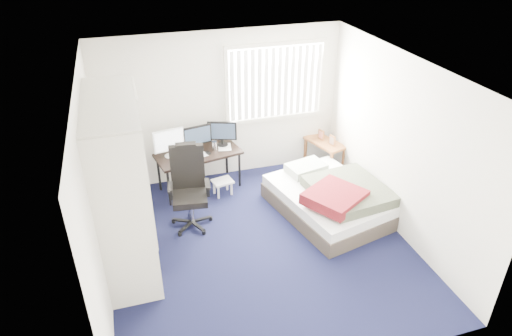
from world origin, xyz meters
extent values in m
plane|color=black|center=(0.00, 0.00, 0.00)|extent=(4.20, 4.20, 0.00)
plane|color=silver|center=(0.00, 2.10, 1.25)|extent=(4.00, 0.00, 4.00)
plane|color=silver|center=(0.00, -2.10, 1.25)|extent=(4.00, 0.00, 4.00)
plane|color=silver|center=(-2.00, 0.00, 1.25)|extent=(0.00, 4.20, 4.20)
plane|color=silver|center=(2.00, 0.00, 1.25)|extent=(0.00, 4.20, 4.20)
plane|color=white|center=(0.00, 0.00, 2.50)|extent=(4.20, 4.20, 0.00)
cube|color=white|center=(0.90, 2.08, 1.60)|extent=(1.60, 0.02, 1.20)
cube|color=beige|center=(0.90, 2.05, 2.23)|extent=(1.72, 0.06, 0.06)
cube|color=beige|center=(0.90, 2.05, 0.97)|extent=(1.72, 0.06, 0.06)
cube|color=white|center=(0.90, 2.02, 1.60)|extent=(1.60, 0.04, 1.16)
cube|color=beige|center=(-1.70, -0.60, 1.10)|extent=(0.60, 0.04, 2.20)
cube|color=beige|center=(-1.70, 1.20, 1.10)|extent=(0.60, 0.04, 2.20)
cube|color=beige|center=(-1.70, 0.30, 2.20)|extent=(0.60, 1.80, 0.04)
cube|color=beige|center=(-1.70, 0.30, 1.82)|extent=(0.56, 1.74, 0.03)
cylinder|color=silver|center=(-1.70, 0.30, 1.70)|extent=(0.03, 1.72, 0.03)
cube|color=#26262B|center=(-1.70, 0.20, 1.25)|extent=(0.38, 1.10, 0.90)
cube|color=beige|center=(-1.38, 0.75, 1.10)|extent=(0.03, 0.90, 2.20)
cube|color=white|center=(-1.70, -0.15, 1.96)|extent=(0.38, 0.30, 0.24)
cube|color=gray|center=(-1.70, 0.35, 1.95)|extent=(0.34, 0.28, 0.22)
cube|color=black|center=(-0.51, 1.73, 0.64)|extent=(1.44, 0.87, 0.04)
cylinder|color=black|center=(-1.05, 1.36, 0.31)|extent=(0.04, 0.04, 0.62)
cylinder|color=black|center=(-1.15, 1.86, 0.31)|extent=(0.04, 0.04, 0.62)
cylinder|color=black|center=(0.14, 1.60, 0.31)|extent=(0.04, 0.04, 0.62)
cylinder|color=black|center=(0.04, 2.10, 0.31)|extent=(0.04, 0.04, 0.62)
cube|color=white|center=(-0.95, 1.75, 0.94)|extent=(0.50, 0.13, 0.36)
cube|color=white|center=(-0.95, 1.75, 0.94)|extent=(0.44, 0.09, 0.31)
cube|color=black|center=(-0.48, 1.84, 0.92)|extent=(0.48, 0.12, 0.32)
cube|color=#1E2838|center=(-0.48, 1.84, 0.92)|extent=(0.42, 0.09, 0.27)
cube|color=black|center=(-0.06, 1.89, 0.92)|extent=(0.48, 0.12, 0.32)
cube|color=#1E2838|center=(-0.06, 1.89, 0.92)|extent=(0.42, 0.09, 0.27)
cube|color=white|center=(-0.62, 1.62, 0.67)|extent=(0.42, 0.22, 0.02)
cube|color=black|center=(-0.36, 1.67, 0.67)|extent=(0.08, 0.11, 0.02)
cylinder|color=silver|center=(-0.23, 1.74, 0.74)|extent=(0.08, 0.08, 0.16)
cube|color=white|center=(-0.51, 1.73, 0.66)|extent=(0.35, 0.33, 0.00)
cube|color=black|center=(-0.82, 0.75, 0.06)|extent=(0.65, 0.65, 0.12)
cylinder|color=silver|center=(-0.82, 0.75, 0.26)|extent=(0.06, 0.06, 0.39)
cube|color=black|center=(-0.82, 0.75, 0.48)|extent=(0.54, 0.54, 0.10)
cube|color=black|center=(-0.79, 0.97, 0.87)|extent=(0.49, 0.16, 0.68)
cube|color=black|center=(-0.79, 0.97, 1.16)|extent=(0.30, 0.15, 0.15)
cube|color=black|center=(-1.08, 0.78, 0.69)|extent=(0.10, 0.28, 0.04)
cube|color=black|center=(-0.56, 0.71, 0.69)|extent=(0.10, 0.28, 0.04)
cube|color=white|center=(-0.19, 1.43, 0.24)|extent=(0.36, 0.31, 0.03)
cylinder|color=white|center=(-0.29, 1.33, 0.12)|extent=(0.04, 0.04, 0.23)
cylinder|color=white|center=(-0.32, 1.49, 0.12)|extent=(0.04, 0.04, 0.23)
cylinder|color=white|center=(-0.06, 1.37, 0.12)|extent=(0.04, 0.04, 0.23)
cylinder|color=white|center=(-0.09, 1.54, 0.12)|extent=(0.04, 0.04, 0.23)
cube|color=brown|center=(1.75, 1.77, 0.50)|extent=(0.59, 0.83, 0.04)
cube|color=brown|center=(1.71, 1.40, 0.24)|extent=(0.05, 0.05, 0.48)
cube|color=brown|center=(1.51, 2.05, 0.24)|extent=(0.05, 0.05, 0.48)
cube|color=brown|center=(1.99, 1.49, 0.24)|extent=(0.05, 0.05, 0.48)
cube|color=brown|center=(1.79, 2.14, 0.24)|extent=(0.05, 0.05, 0.48)
cube|color=brown|center=(1.80, 1.61, 0.61)|extent=(0.06, 0.14, 0.18)
cube|color=brown|center=(1.72, 1.88, 0.61)|extent=(0.06, 0.14, 0.18)
cube|color=#3D342C|center=(1.25, 0.48, 0.12)|extent=(1.72, 2.07, 0.24)
cube|color=white|center=(1.25, 0.48, 0.31)|extent=(1.68, 2.02, 0.16)
cube|color=#B8C1B2|center=(1.11, 1.09, 0.46)|extent=(0.67, 0.52, 0.14)
cube|color=#3D4030|center=(1.45, 0.27, 0.45)|extent=(1.14, 1.23, 0.18)
cube|color=#540E15|center=(1.13, 0.10, 0.52)|extent=(1.00, 0.99, 0.16)
cube|color=#A37E51|center=(-1.65, -0.13, 0.16)|extent=(0.43, 0.33, 0.31)
camera|label=1|loc=(-1.51, -4.74, 4.08)|focal=32.00mm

